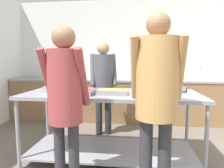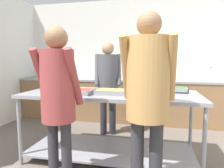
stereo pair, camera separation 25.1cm
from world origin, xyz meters
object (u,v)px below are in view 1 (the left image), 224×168
serving_tray_roast (169,89)px  guest_serving_right (157,88)px  guest_serving_left (65,93)px  serving_tray_greens (113,92)px  sauce_pan (52,89)px  serving_tray_vegetables (79,92)px  cook_behind_counter (103,78)px  plate_stack (142,92)px  water_bottle (200,74)px

serving_tray_roast → guest_serving_right: size_ratio=0.24×
guest_serving_left → serving_tray_greens: bearing=61.8°
sauce_pan → serving_tray_vegetables: size_ratio=0.99×
serving_tray_vegetables → guest_serving_right: bearing=-32.7°
guest_serving_right → cook_behind_counter: size_ratio=1.06×
serving_tray_vegetables → plate_stack: plate_stack is taller
guest_serving_right → serving_tray_vegetables: bearing=147.3°
serving_tray_roast → plate_stack: bearing=-136.9°
serving_tray_vegetables → guest_serving_right: 1.04m
cook_behind_counter → water_bottle: bearing=24.2°
water_bottle → plate_stack: bearing=-124.2°
sauce_pan → guest_serving_left: 0.87m
sauce_pan → serving_tray_greens: bearing=-5.0°
plate_stack → serving_tray_roast: (0.37, 0.35, -0.00)m
sauce_pan → cook_behind_counter: (0.54, 0.91, 0.07)m
guest_serving_left → cook_behind_counter: bearing=87.1°
sauce_pan → serving_tray_roast: 1.57m
serving_tray_greens → water_bottle: 2.39m
guest_serving_right → sauce_pan: bearing=151.5°
sauce_pan → serving_tray_vegetables: (0.41, -0.13, -0.01)m
guest_serving_right → plate_stack: bearing=99.7°
sauce_pan → guest_serving_left: (0.45, -0.74, 0.08)m
serving_tray_greens → guest_serving_right: size_ratio=0.22×
sauce_pan → cook_behind_counter: cook_behind_counter is taller
sauce_pan → water_bottle: water_bottle is taller
guest_serving_left → water_bottle: 3.13m
sauce_pan → serving_tray_roast: (1.54, 0.30, -0.01)m
serving_tray_vegetables → serving_tray_roast: same height
serving_tray_roast → guest_serving_left: (-1.08, -1.04, 0.09)m
serving_tray_greens → water_bottle: size_ratio=1.38×
guest_serving_left → guest_serving_right: (0.82, 0.05, 0.05)m
plate_stack → water_bottle: water_bottle is taller
serving_tray_vegetables → serving_tray_greens: 0.41m
serving_tray_roast → serving_tray_greens: bearing=-153.0°
sauce_pan → serving_tray_greens: 0.82m
serving_tray_vegetables → water_bottle: (1.97, 1.86, 0.11)m
guest_serving_right → cook_behind_counter: bearing=114.9°
sauce_pan → guest_serving_right: size_ratio=0.22×
cook_behind_counter → serving_tray_roast: bearing=-31.2°
cook_behind_counter → water_bottle: size_ratio=5.96×
sauce_pan → serving_tray_greens: (0.81, -0.07, -0.01)m
sauce_pan → serving_tray_roast: size_ratio=0.90×
serving_tray_greens → cook_behind_counter: (-0.28, 0.98, 0.08)m
plate_stack → guest_serving_left: guest_serving_left is taller
serving_tray_greens → serving_tray_roast: same height
sauce_pan → plate_stack: (1.17, -0.05, -0.01)m
guest_serving_left → water_bottle: (1.92, 2.47, 0.02)m
water_bottle → cook_behind_counter: bearing=-155.8°
serving_tray_greens → cook_behind_counter: 1.02m
cook_behind_counter → water_bottle: cook_behind_counter is taller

